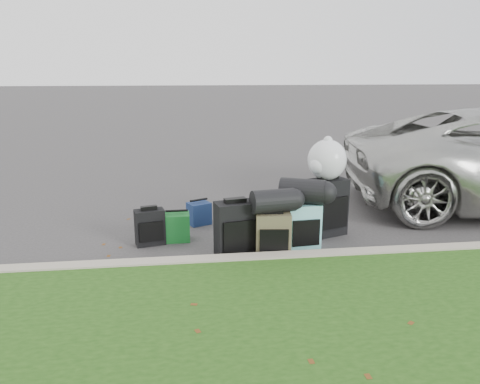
{
  "coord_description": "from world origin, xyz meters",
  "views": [
    {
      "loc": [
        -0.84,
        -5.68,
        2.11
      ],
      "look_at": [
        -0.1,
        0.2,
        0.55
      ],
      "focal_mm": 35.0,
      "sensor_mm": 36.0,
      "label": 1
    }
  ],
  "objects": [
    {
      "name": "tote_green",
      "position": [
        -0.93,
        -0.02,
        0.18
      ],
      "size": [
        0.31,
        0.25,
        0.35
      ],
      "primitive_type": "cube",
      "rotation": [
        0.0,
        0.0,
        0.01
      ],
      "color": "#176826",
      "rests_on": "ground"
    },
    {
      "name": "suitcase_olive",
      "position": [
        0.16,
        -0.74,
        0.27
      ],
      "size": [
        0.42,
        0.29,
        0.54
      ],
      "primitive_type": "cube",
      "rotation": [
        0.0,
        0.0,
        -0.11
      ],
      "color": "#433E29",
      "rests_on": "ground"
    },
    {
      "name": "duffel_left",
      "position": [
        0.17,
        -0.71,
        0.67
      ],
      "size": [
        0.53,
        0.34,
        0.27
      ],
      "primitive_type": "cylinder",
      "rotation": [
        0.0,
        1.57,
        0.15
      ],
      "color": "black",
      "rests_on": "suitcase_olive"
    },
    {
      "name": "ground",
      "position": [
        0.0,
        0.0,
        0.0
      ],
      "size": [
        120.0,
        120.0,
        0.0
      ],
      "primitive_type": "plane",
      "color": "#383535",
      "rests_on": "ground"
    },
    {
      "name": "suitcase_small_black",
      "position": [
        -1.26,
        -0.12,
        0.22
      ],
      "size": [
        0.39,
        0.27,
        0.44
      ],
      "primitive_type": "cube",
      "rotation": [
        0.0,
        0.0,
        0.23
      ],
      "color": "black",
      "rests_on": "ground"
    },
    {
      "name": "duffel_right",
      "position": [
        0.56,
        -0.49,
        0.72
      ],
      "size": [
        0.6,
        0.48,
        0.3
      ],
      "primitive_type": "cylinder",
      "rotation": [
        0.0,
        1.57,
        -0.42
      ],
      "color": "black",
      "rests_on": "suitcase_teal"
    },
    {
      "name": "tote_navy",
      "position": [
        -0.63,
        0.59,
        0.16
      ],
      "size": [
        0.36,
        0.33,
        0.31
      ],
      "primitive_type": "cube",
      "rotation": [
        0.0,
        0.0,
        0.43
      ],
      "color": "navy",
      "rests_on": "ground"
    },
    {
      "name": "suitcase_large_black_right",
      "position": [
        1.01,
        -0.04,
        0.37
      ],
      "size": [
        0.57,
        0.45,
        0.74
      ],
      "primitive_type": "cube",
      "rotation": [
        0.0,
        0.0,
        0.35
      ],
      "color": "black",
      "rests_on": "ground"
    },
    {
      "name": "curb",
      "position": [
        0.0,
        -1.0,
        0.07
      ],
      "size": [
        120.0,
        0.18,
        0.15
      ],
      "primitive_type": "cube",
      "color": "#9E937F",
      "rests_on": "ground"
    },
    {
      "name": "suitcase_large_black_left",
      "position": [
        -0.26,
        -0.62,
        0.32
      ],
      "size": [
        0.49,
        0.35,
        0.65
      ],
      "primitive_type": "cube",
      "rotation": [
        0.0,
        0.0,
        0.2
      ],
      "color": "black",
      "rests_on": "ground"
    },
    {
      "name": "suitcase_teal",
      "position": [
        0.56,
        -0.53,
        0.29
      ],
      "size": [
        0.42,
        0.27,
        0.57
      ],
      "primitive_type": "cube",
      "rotation": [
        0.0,
        0.0,
        0.08
      ],
      "color": "#5FB1B5",
      "rests_on": "ground"
    },
    {
      "name": "trash_bag",
      "position": [
        0.99,
        -0.01,
        0.99
      ],
      "size": [
        0.5,
        0.5,
        0.5
      ],
      "primitive_type": "sphere",
      "color": "white",
      "rests_on": "suitcase_large_black_right"
    }
  ]
}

